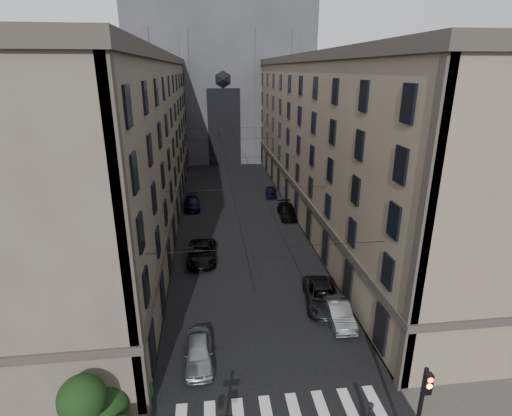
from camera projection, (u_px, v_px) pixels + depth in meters
name	position (u px, v px, depth m)	size (l,w,h in m)	color
sidewalk_left	(151.00, 218.00, 48.66)	(7.00, 80.00, 0.15)	#383533
sidewalk_right	(318.00, 211.00, 51.09)	(7.00, 80.00, 0.15)	#383533
building_left	(117.00, 143.00, 45.26)	(13.60, 60.60, 18.85)	#50483D
building_right	(346.00, 138.00, 48.38)	(13.60, 60.60, 18.85)	brown
gothic_tower	(220.00, 66.00, 80.54)	(35.00, 23.00, 58.00)	#2D2D33
traffic_light_right	(422.00, 405.00, 17.53)	(0.34, 0.50, 5.20)	black
shrub_cluster	(105.00, 408.00, 19.25)	(3.90, 4.40, 3.90)	black
tram_wires	(236.00, 159.00, 47.17)	(14.00, 60.00, 0.43)	black
car_left_near	(198.00, 352.00, 24.59)	(1.77, 4.40, 1.50)	gray
car_left_midnear	(196.00, 253.00, 38.02)	(1.42, 4.07, 1.34)	black
car_left_midfar	(202.00, 253.00, 37.75)	(2.63, 5.70, 1.58)	black
car_left_far	(192.00, 203.00, 52.02)	(2.04, 5.01, 1.45)	black
car_right_near	(339.00, 312.00, 28.63)	(1.55, 4.45, 1.47)	slate
car_right_midnear	(322.00, 296.00, 30.62)	(2.57, 5.57, 1.55)	black
car_right_midfar	(288.00, 211.00, 48.95)	(2.10, 5.17, 1.50)	black
car_right_far	(271.00, 192.00, 56.99)	(1.56, 3.88, 1.32)	black
pedestrian	(370.00, 416.00, 19.89)	(0.64, 0.42, 1.75)	black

